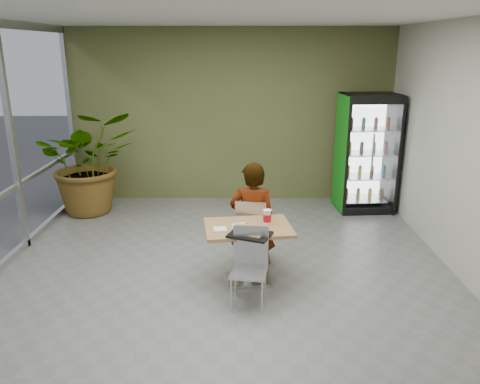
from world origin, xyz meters
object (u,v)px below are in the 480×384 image
dining_table (248,242)px  seated_woman (253,224)px  chair_far (251,227)px  cafeteria_tray (250,235)px  soda_cup (267,217)px  chair_near (250,260)px  beverage_fridge (366,153)px  potted_plant (89,162)px

dining_table → seated_woman: bearing=82.8°
chair_far → cafeteria_tray: chair_far is taller
dining_table → soda_cup: 0.39m
chair_near → seated_woman: bearing=95.0°
seated_woman → soda_cup: (0.17, -0.49, 0.28)m
seated_woman → beverage_fridge: beverage_fridge is taller
seated_woman → dining_table: bearing=92.3°
beverage_fridge → chair_far: bearing=-136.9°
soda_cup → cafeteria_tray: bearing=-120.0°
chair_far → soda_cup: bearing=122.0°
chair_far → seated_woman: seated_woman is taller
dining_table → chair_far: 0.52m
chair_near → soda_cup: (0.22, 0.56, 0.31)m
chair_near → dining_table: bearing=99.8°
chair_near → beverage_fridge: (2.12, 3.29, 0.51)m
seated_woman → cafeteria_tray: seated_woman is taller
beverage_fridge → chair_near: bearing=-127.4°
beverage_fridge → potted_plant: 4.90m
chair_near → cafeteria_tray: bearing=97.3°
dining_table → cafeteria_tray: (0.02, -0.31, 0.23)m
chair_far → beverage_fridge: 3.13m
soda_cup → cafeteria_tray: 0.44m
seated_woman → cafeteria_tray: (-0.05, -0.86, 0.20)m
chair_near → soda_cup: 0.68m
chair_near → potted_plant: bearing=139.5°
dining_table → chair_far: (0.05, 0.51, 0.00)m
dining_table → beverage_fridge: (2.13, 2.79, 0.50)m
seated_woman → beverage_fridge: (2.06, 2.24, 0.48)m
soda_cup → cafeteria_tray: soda_cup is taller
dining_table → cafeteria_tray: bearing=-86.7°
seated_woman → beverage_fridge: size_ratio=0.83×
seated_woman → potted_plant: size_ratio=0.94×
chair_far → soda_cup: size_ratio=5.01×
soda_cup → potted_plant: bearing=139.3°
beverage_fridge → seated_woman: bearing=-137.2°
seated_woman → cafeteria_tray: 0.89m
soda_cup → beverage_fridge: 3.32m
cafeteria_tray → beverage_fridge: 3.76m
chair_near → seated_woman: seated_woman is taller
chair_far → beverage_fridge: beverage_fridge is taller
chair_near → cafeteria_tray: chair_near is taller
chair_near → beverage_fridge: bearing=65.2°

